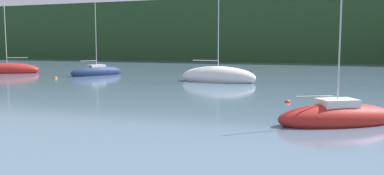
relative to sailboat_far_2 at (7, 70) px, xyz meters
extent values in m
cube|color=#264223|center=(33.97, 68.29, 6.61)|extent=(352.00, 50.03, 14.11)
ellipsoid|color=#38562D|center=(-1.79, 80.80, 4.49)|extent=(246.40, 35.02, 27.46)
ellipsoid|color=red|center=(0.00, 0.00, -0.01)|extent=(8.63, 5.97, 1.95)
cylinder|color=#B7B7BC|center=(0.00, 0.00, 5.19)|extent=(0.10, 0.10, 9.34)
cylinder|color=#ADADB2|center=(1.23, 0.60, 1.64)|extent=(2.50, 1.29, 0.09)
ellipsoid|color=red|center=(42.55, -22.33, -0.12)|extent=(6.32, 4.92, 1.48)
cylinder|color=#B7B7BC|center=(42.55, -22.33, 3.18)|extent=(0.07, 0.07, 5.78)
cylinder|color=#ADADB2|center=(41.61, -22.90, 0.98)|extent=(1.92, 1.19, 0.07)
cube|color=silver|center=(42.55, -22.33, 0.56)|extent=(2.18, 1.99, 0.54)
ellipsoid|color=navy|center=(13.72, 0.79, -0.06)|extent=(4.99, 7.16, 1.72)
cylinder|color=#B7B7BC|center=(13.72, 0.79, 4.58)|extent=(0.08, 0.08, 8.34)
cylinder|color=#ADADB2|center=(13.20, -0.21, 1.41)|extent=(1.12, 2.04, 0.08)
cube|color=silver|center=(13.72, 0.79, 0.65)|extent=(1.99, 2.31, 0.48)
ellipsoid|color=white|center=(30.70, -2.53, 0.06)|extent=(8.40, 3.47, 2.27)
cylinder|color=#B7B7BC|center=(30.70, -2.53, 5.21)|extent=(0.10, 0.10, 9.05)
cylinder|color=#ADADB2|center=(29.26, -2.40, 1.77)|extent=(2.91, 0.35, 0.09)
sphere|color=red|center=(39.40, -15.53, -0.45)|extent=(0.41, 0.41, 0.41)
sphere|color=orange|center=(11.89, -4.90, -0.45)|extent=(0.43, 0.43, 0.43)
camera|label=1|loc=(42.50, -43.17, 3.50)|focal=37.78mm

